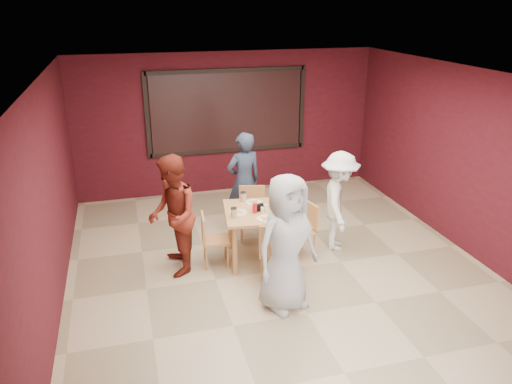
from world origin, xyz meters
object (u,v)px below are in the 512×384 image
object	(u,v)px
diner_back	(244,181)
diner_right	(339,201)
chair_right	(304,227)
chair_front	(276,250)
diner_left	(173,216)
dining_table	(259,217)
chair_back	(252,210)
chair_left	(211,237)
diner_front	(286,243)

from	to	relation	value
diner_back	diner_right	distance (m)	1.68
chair_right	diner_back	xyz separation A→B (m)	(-0.62, 1.24, 0.36)
chair_front	diner_left	world-z (taller)	diner_left
dining_table	diner_left	world-z (taller)	diner_left
chair_front	dining_table	bearing A→B (deg)	92.34
dining_table	chair_back	xyz separation A→B (m)	(0.09, 0.76, -0.21)
chair_left	dining_table	bearing A→B (deg)	-1.34
dining_table	diner_front	world-z (taller)	diner_front
dining_table	diner_back	bearing A→B (deg)	87.01
chair_left	diner_right	xyz separation A→B (m)	(2.03, 0.03, 0.33)
chair_back	chair_left	size ratio (longest dim) A/B	1.08
diner_front	diner_right	distance (m)	1.87
diner_front	diner_right	bearing A→B (deg)	24.68
diner_left	chair_back	bearing A→B (deg)	120.46
diner_left	diner_right	size ratio (longest dim) A/B	1.10
diner_front	dining_table	bearing A→B (deg)	68.40
dining_table	diner_back	distance (m)	1.19
chair_left	chair_right	distance (m)	1.42
chair_back	chair_left	xyz separation A→B (m)	(-0.82, -0.74, -0.04)
diner_right	chair_back	bearing A→B (deg)	80.31
chair_front	diner_back	distance (m)	1.96
diner_back	diner_right	world-z (taller)	diner_back
chair_back	chair_right	size ratio (longest dim) A/B	1.02
diner_left	diner_right	xyz separation A→B (m)	(2.57, 0.06, -0.08)
chair_front	chair_left	xyz separation A→B (m)	(-0.76, 0.76, -0.07)
diner_front	chair_back	bearing A→B (deg)	66.16
chair_back	diner_back	distance (m)	0.55
chair_left	diner_back	size ratio (longest dim) A/B	0.48
chair_back	diner_left	size ratio (longest dim) A/B	0.50
chair_front	diner_front	xyz separation A→B (m)	(-0.05, -0.54, 0.37)
dining_table	chair_left	world-z (taller)	dining_table
chair_right	diner_front	distance (m)	1.47
chair_front	diner_front	distance (m)	0.66
chair_left	diner_left	bearing A→B (deg)	-176.34
diner_back	diner_right	bearing A→B (deg)	125.92
chair_back	diner_front	xyz separation A→B (m)	(-0.10, -2.05, 0.40)
chair_right	diner_front	xyz separation A→B (m)	(-0.70, -1.23, 0.42)
dining_table	diner_left	distance (m)	1.28
diner_back	diner_left	world-z (taller)	diner_left
chair_back	chair_right	bearing A→B (deg)	-53.91
chair_front	diner_back	bearing A→B (deg)	89.07
dining_table	diner_right	xyz separation A→B (m)	(1.29, 0.05, 0.09)
chair_back	diner_back	bearing A→B (deg)	93.63
chair_back	diner_left	xyz separation A→B (m)	(-1.36, -0.77, 0.38)
dining_table	diner_right	distance (m)	1.30
diner_left	diner_right	bearing A→B (deg)	92.29
chair_right	diner_left	xyz separation A→B (m)	(-1.96, 0.04, 0.39)
chair_front	diner_back	world-z (taller)	diner_back
chair_back	diner_front	size ratio (longest dim) A/B	0.49
chair_front	diner_left	distance (m)	1.53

